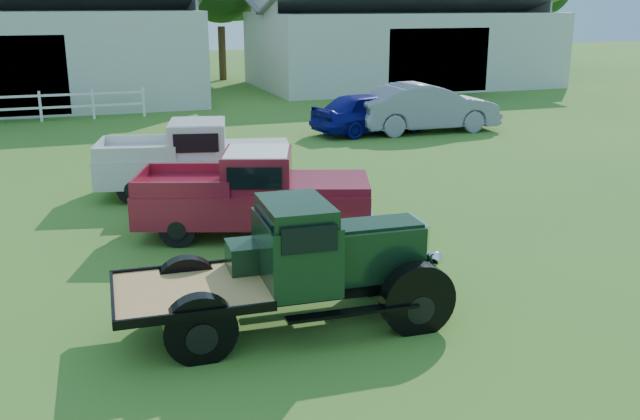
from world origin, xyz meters
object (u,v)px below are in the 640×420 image
object	(u,v)px
vintage_flatbed	(290,265)
red_pickup	(253,192)
white_pickup	(195,159)
misc_car_grey	(426,108)
misc_car_blue	(371,112)

from	to	relation	value
vintage_flatbed	red_pickup	bearing A→B (deg)	85.26
white_pickup	misc_car_grey	bearing A→B (deg)	45.16
white_pickup	misc_car_blue	world-z (taller)	white_pickup
misc_car_blue	white_pickup	bearing A→B (deg)	119.62
red_pickup	white_pickup	xyz separation A→B (m)	(-0.59, 3.58, 0.01)
misc_car_blue	misc_car_grey	bearing A→B (deg)	-110.59
vintage_flatbed	white_pickup	size ratio (longest dim) A/B	0.98
red_pickup	misc_car_blue	world-z (taller)	red_pickup
red_pickup	white_pickup	distance (m)	3.63
vintage_flatbed	misc_car_grey	xyz separation A→B (m)	(9.40, 13.98, -0.07)
misc_car_grey	red_pickup	bearing A→B (deg)	138.74
red_pickup	misc_car_grey	world-z (taller)	red_pickup
red_pickup	vintage_flatbed	bearing A→B (deg)	-78.47
red_pickup	misc_car_blue	bearing A→B (deg)	74.24
vintage_flatbed	misc_car_blue	bearing A→B (deg)	65.12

